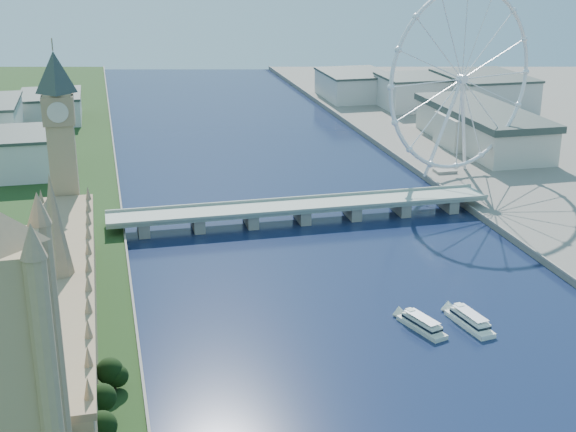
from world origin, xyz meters
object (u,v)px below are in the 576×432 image
object	(u,v)px
tour_boat_far	(469,326)
victoria_tower	(3,381)
tour_boat_near	(421,329)
london_eye	(462,80)

from	to	relation	value
tour_boat_far	victoria_tower	bearing A→B (deg)	-159.17
tour_boat_near	london_eye	bearing A→B (deg)	44.63
victoria_tower	tour_boat_far	distance (m)	204.67
london_eye	tour_boat_far	bearing A→B (deg)	-112.87
victoria_tower	london_eye	world-z (taller)	london_eye
victoria_tower	tour_boat_far	bearing A→B (deg)	30.28
tour_boat_near	tour_boat_far	xyz separation A→B (m)	(20.67, -1.75, 0.00)
victoria_tower	tour_boat_far	xyz separation A→B (m)	(170.36, 99.48, -54.49)
london_eye	victoria_tower	bearing A→B (deg)	-130.35
victoria_tower	tour_boat_near	xyz separation A→B (m)	(149.69, 101.23, -54.49)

